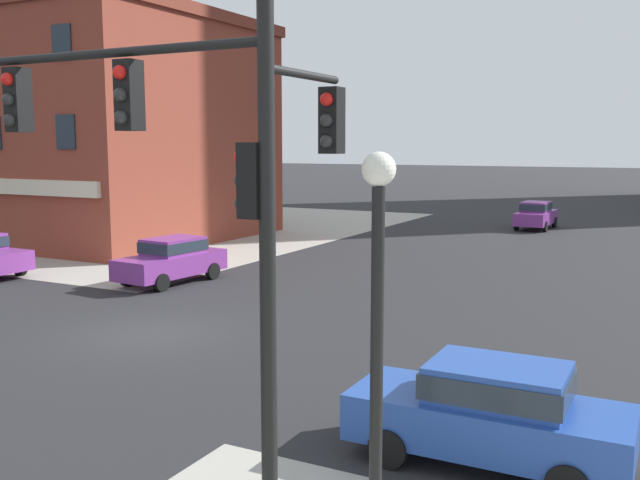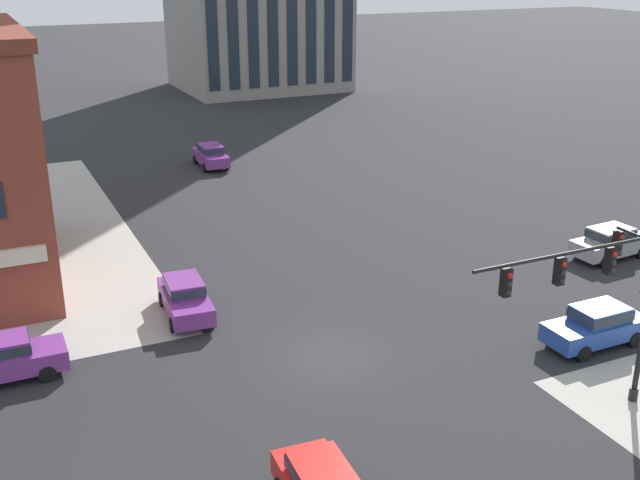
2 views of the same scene
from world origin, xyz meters
name	(u,v)px [view 1 (image 1 of 2)]	position (x,y,z in m)	size (l,w,h in m)	color
ground_plane	(150,334)	(0.00, 0.00, 0.00)	(320.00, 320.00, 0.00)	#262628
sidewalk_far_corner	(118,224)	(-20.00, 20.00, 0.00)	(32.00, 32.00, 0.02)	#A8A399
traffic_signal_main	(164,180)	(6.74, -7.29, 4.65)	(7.60, 2.09, 6.84)	black
street_lamp_corner_near	(377,328)	(10.00, -7.81, 3.19)	(0.36, 0.36, 5.05)	black
car_main_northbound_far	(172,258)	(-4.15, 6.07, 0.92)	(2.16, 4.53, 1.68)	#7A3389
car_main_southbound_far	(491,410)	(10.24, -3.67, 0.92)	(4.41, 1.92, 1.68)	#23479E
car_cross_westbound	(536,214)	(4.54, 29.97, 0.92)	(1.99, 4.45, 1.68)	#7A3389
storefront_block_near_corner	(75,129)	(-18.39, 15.20, 5.99)	(19.16, 14.81, 11.95)	brown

